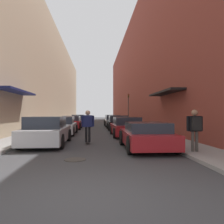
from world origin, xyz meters
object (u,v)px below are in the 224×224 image
object	(u,v)px
parked_car_left_1	(62,126)
traffic_light	(128,106)
parked_car_right_2	(118,123)
pedestrian	(195,125)
parked_car_right_1	(126,127)
parked_car_left_2	(72,123)
manhole_cover	(75,160)
parked_car_right_0	(146,136)
skateboarder	(88,123)
parked_car_left_3	(76,121)
parked_car_right_4	(111,120)
parked_car_left_4	(78,119)
parked_car_right_3	(113,121)
parked_car_left_0	(47,131)

from	to	relation	value
parked_car_left_1	traffic_light	bearing A→B (deg)	61.59
parked_car_right_2	pedestrian	bearing A→B (deg)	-82.88
traffic_light	parked_car_right_1	bearing A→B (deg)	-99.25
parked_car_left_2	manhole_cover	world-z (taller)	parked_car_left_2
parked_car_right_0	skateboarder	bearing A→B (deg)	143.50
parked_car_left_3	skateboarder	distance (m)	16.00
parked_car_left_1	parked_car_right_2	size ratio (longest dim) A/B	0.95
parked_car_right_1	parked_car_right_4	world-z (taller)	parked_car_right_4
parked_car_right_2	manhole_cover	xyz separation A→B (m)	(-2.77, -13.20, -0.63)
parked_car_left_3	parked_car_left_4	world-z (taller)	parked_car_left_4
parked_car_left_3	manhole_cover	size ratio (longest dim) A/B	6.57
parked_car_left_4	parked_car_right_4	xyz separation A→B (m)	(4.73, -1.50, -0.01)
parked_car_left_1	skateboarder	size ratio (longest dim) A/B	2.70
parked_car_right_0	parked_car_right_3	xyz separation A→B (m)	(-0.12, 16.60, 0.07)
parked_car_left_1	traffic_light	distance (m)	14.31
parked_car_right_2	manhole_cover	bearing A→B (deg)	-101.87
parked_car_right_2	skateboarder	size ratio (longest dim) A/B	2.83
manhole_cover	pedestrian	xyz separation A→B (m)	(4.35, 0.55, 1.08)
parked_car_right_0	pedestrian	distance (m)	2.11
parked_car_left_0	parked_car_left_4	bearing A→B (deg)	90.42
parked_car_right_0	parked_car_right_1	size ratio (longest dim) A/B	0.90
parked_car_right_2	traffic_light	bearing A→B (deg)	74.46
parked_car_left_1	parked_car_right_2	world-z (taller)	parked_car_right_2
parked_car_right_2	parked_car_right_3	xyz separation A→B (m)	(-0.04, 5.34, 0.01)
parked_car_left_4	parked_car_right_3	world-z (taller)	parked_car_right_3
parked_car_right_0	traffic_light	bearing A→B (deg)	83.60
parked_car_right_1	skateboarder	bearing A→B (deg)	-124.82
parked_car_left_0	parked_car_left_2	world-z (taller)	parked_car_left_0
parked_car_left_0	traffic_light	xyz separation A→B (m)	(6.70, 17.72, 1.88)
parked_car_right_4	skateboarder	world-z (taller)	skateboarder
parked_car_right_4	parked_car_left_3	bearing A→B (deg)	-137.85
parked_car_left_0	parked_car_right_1	distance (m)	5.87
parked_car_right_1	pedestrian	size ratio (longest dim) A/B	2.86
parked_car_right_1	parked_car_right_3	xyz separation A→B (m)	(-0.03, 11.14, 0.03)
parked_car_right_4	traffic_light	distance (m)	3.82
parked_car_left_1	parked_car_left_3	world-z (taller)	parked_car_left_1
parked_car_right_3	traffic_light	bearing A→B (deg)	50.08
parked_car_left_0	parked_car_left_4	size ratio (longest dim) A/B	0.93
parked_car_right_2	traffic_light	xyz separation A→B (m)	(2.25, 8.08, 1.90)
parked_car_left_1	parked_car_left_0	bearing A→B (deg)	-89.48
parked_car_right_2	parked_car_left_2	bearing A→B (deg)	162.95
parked_car_right_2	parked_car_right_3	bearing A→B (deg)	90.47
parked_car_left_4	parked_car_left_1	bearing A→B (deg)	-89.61
pedestrian	parked_car_right_1	bearing A→B (deg)	103.10
parked_car_left_0	parked_car_right_0	xyz separation A→B (m)	(4.53, -1.62, -0.08)
parked_car_right_4	skateboarder	size ratio (longest dim) A/B	2.73
manhole_cover	parked_car_right_0	bearing A→B (deg)	34.29
parked_car_left_3	skateboarder	size ratio (longest dim) A/B	2.72
parked_car_left_1	pedestrian	size ratio (longest dim) A/B	2.93
parked_car_left_3	manhole_cover	world-z (taller)	parked_car_left_3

